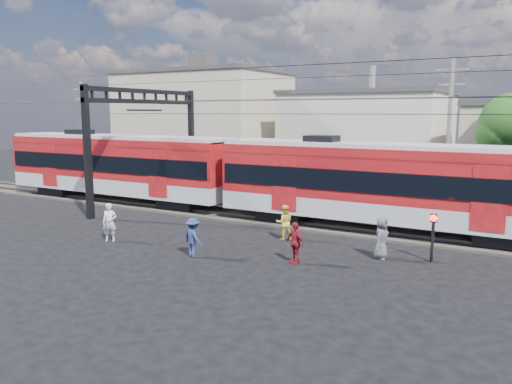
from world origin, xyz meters
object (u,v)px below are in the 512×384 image
pedestrian_c (193,237)px  crossing_signal (433,229)px  pedestrian_a (110,222)px  commuter_train (390,182)px

pedestrian_c → crossing_signal: crossing_signal is taller
pedestrian_c → pedestrian_a: bearing=17.2°
pedestrian_a → commuter_train: bearing=5.4°
pedestrian_a → crossing_signal: crossing_signal is taller
commuter_train → pedestrian_a: bearing=-144.4°
commuter_train → pedestrian_a: commuter_train is taller
crossing_signal → pedestrian_a: bearing=-164.0°
commuter_train → pedestrian_a: size_ratio=29.97×
commuter_train → crossing_signal: bearing=-54.8°
commuter_train → crossing_signal: 4.63m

